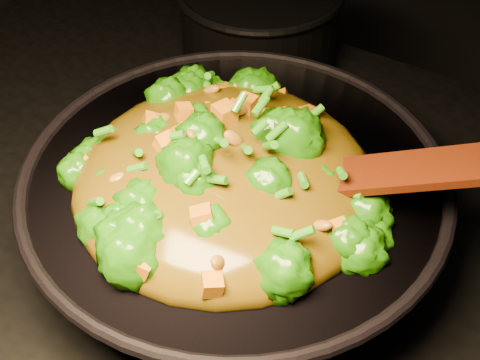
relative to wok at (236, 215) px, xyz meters
The scene contains 4 objects.
wok is the anchor object (origin of this frame).
stir_fry 0.12m from the wok, 93.42° to the right, with size 0.33×0.33×0.11m, color #206707, non-canonical shape.
spatula 0.21m from the wok, 13.55° to the left, with size 0.35×0.05×0.01m, color #351203.
back_pot 0.41m from the wok, 116.81° to the left, with size 0.25×0.25×0.14m, color black.
Camera 1 is at (0.37, -0.49, 1.55)m, focal length 50.00 mm.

